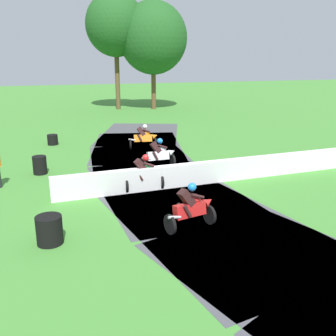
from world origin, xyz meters
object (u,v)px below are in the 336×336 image
at_px(tire_stack_near, 53,140).
at_px(tire_stack_mid_b, 49,230).
at_px(motorcycle_chase_white, 159,154).
at_px(tire_stack_mid_a, 40,165).
at_px(motorcycle_fourth_red, 192,207).
at_px(motorcycle_lead_orange, 144,137).
at_px(motorcycle_trailing_green, 145,173).

bearing_deg(tire_stack_near, tire_stack_mid_b, -91.14).
height_order(motorcycle_chase_white, tire_stack_near, motorcycle_chase_white).
xyz_separation_m(tire_stack_near, tire_stack_mid_a, (-0.61, -5.86, 0.10)).
height_order(motorcycle_chase_white, motorcycle_fourth_red, motorcycle_fourth_red).
bearing_deg(motorcycle_lead_orange, motorcycle_fourth_red, -95.94).
bearing_deg(motorcycle_trailing_green, tire_stack_mid_b, -135.08).
relative_size(motorcycle_trailing_green, tire_stack_mid_a, 2.10).
distance_m(motorcycle_chase_white, motorcycle_trailing_green, 3.08).
height_order(motorcycle_lead_orange, tire_stack_mid_b, motorcycle_lead_orange).
distance_m(motorcycle_trailing_green, tire_stack_mid_b, 5.03).
bearing_deg(tire_stack_near, motorcycle_trailing_green, -70.35).
bearing_deg(motorcycle_fourth_red, tire_stack_mid_b, 177.40).
relative_size(motorcycle_lead_orange, motorcycle_fourth_red, 1.02).
xyz_separation_m(motorcycle_trailing_green, tire_stack_near, (-3.30, 9.24, -0.36)).
distance_m(motorcycle_fourth_red, tire_stack_near, 13.53).
distance_m(motorcycle_chase_white, motorcycle_fourth_red, 6.55).
distance_m(motorcycle_lead_orange, tire_stack_mid_a, 6.51).
bearing_deg(motorcycle_fourth_red, motorcycle_trailing_green, 97.91).
bearing_deg(tire_stack_mid_a, tire_stack_near, 84.02).
distance_m(motorcycle_fourth_red, tire_stack_mid_a, 8.38).
xyz_separation_m(motorcycle_chase_white, tire_stack_mid_b, (-4.92, -6.31, -0.25)).
distance_m(motorcycle_trailing_green, motorcycle_fourth_red, 3.77).
bearing_deg(motorcycle_trailing_green, motorcycle_lead_orange, 76.65).
bearing_deg(motorcycle_lead_orange, tire_stack_near, 153.59).
bearing_deg(tire_stack_mid_a, motorcycle_chase_white, -6.59).
bearing_deg(motorcycle_trailing_green, tire_stack_mid_a, 139.21).
bearing_deg(tire_stack_near, motorcycle_chase_white, -54.24).
bearing_deg(motorcycle_trailing_green, tire_stack_near, 109.65).
bearing_deg(tire_stack_mid_a, motorcycle_lead_orange, 31.77).
xyz_separation_m(motorcycle_lead_orange, motorcycle_fourth_red, (-1.10, -10.53, 0.03)).
xyz_separation_m(tire_stack_mid_a, tire_stack_mid_b, (0.36, -6.92, 0.00)).
xyz_separation_m(motorcycle_fourth_red, tire_stack_mid_b, (-4.07, 0.19, -0.26)).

